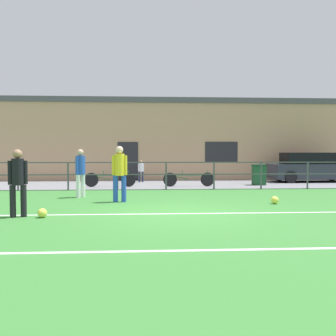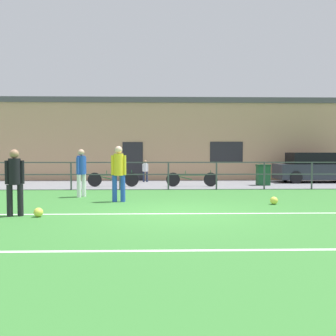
% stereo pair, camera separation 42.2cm
% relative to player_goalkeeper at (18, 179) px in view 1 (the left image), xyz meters
% --- Properties ---
extents(ground, '(60.00, 44.00, 0.04)m').
position_rel_player_goalkeeper_xyz_m(ground, '(3.88, 0.38, -0.94)').
color(ground, '#387A33').
extents(field_line_touchline, '(36.00, 0.11, 0.00)m').
position_rel_player_goalkeeper_xyz_m(field_line_touchline, '(3.88, 0.26, -0.92)').
color(field_line_touchline, white).
rests_on(field_line_touchline, ground).
extents(field_line_hash, '(36.00, 0.11, 0.00)m').
position_rel_player_goalkeeper_xyz_m(field_line_hash, '(3.88, -3.28, -0.92)').
color(field_line_hash, white).
rests_on(field_line_hash, ground).
extents(pavement_strip, '(48.00, 5.00, 0.02)m').
position_rel_player_goalkeeper_xyz_m(pavement_strip, '(3.88, 8.88, -0.91)').
color(pavement_strip, slate).
rests_on(pavement_strip, ground).
extents(perimeter_fence, '(36.07, 0.07, 1.15)m').
position_rel_player_goalkeeper_xyz_m(perimeter_fence, '(3.88, 6.38, -0.17)').
color(perimeter_fence, '#474C51').
rests_on(perimeter_fence, ground).
extents(clubhouse_facade, '(28.00, 2.56, 4.54)m').
position_rel_player_goalkeeper_xyz_m(clubhouse_facade, '(3.88, 12.58, 1.36)').
color(clubhouse_facade, tan).
rests_on(clubhouse_facade, ground).
extents(player_goalkeeper, '(0.43, 0.28, 1.61)m').
position_rel_player_goalkeeper_xyz_m(player_goalkeeper, '(0.00, 0.00, 0.00)').
color(player_goalkeeper, black).
rests_on(player_goalkeeper, ground).
extents(player_striker, '(0.29, 0.40, 1.65)m').
position_rel_player_goalkeeper_xyz_m(player_striker, '(0.81, 3.89, 0.02)').
color(player_striker, white).
rests_on(player_striker, ground).
extents(player_winger, '(0.48, 0.30, 1.74)m').
position_rel_player_goalkeeper_xyz_m(player_winger, '(2.23, 2.60, 0.07)').
color(player_winger, blue).
rests_on(player_winger, ground).
extents(soccer_ball_match, '(0.23, 0.23, 0.23)m').
position_rel_player_goalkeeper_xyz_m(soccer_ball_match, '(6.89, 1.88, -0.80)').
color(soccer_ball_match, '#E5E04C').
rests_on(soccer_ball_match, ground).
extents(soccer_ball_spare, '(0.22, 0.22, 0.22)m').
position_rel_player_goalkeeper_xyz_m(soccer_ball_spare, '(0.59, -0.11, -0.81)').
color(soccer_ball_spare, '#E5E04C').
rests_on(soccer_ball_spare, ground).
extents(spectator_child, '(0.31, 0.20, 1.12)m').
position_rel_player_goalkeeper_xyz_m(spectator_child, '(2.80, 10.22, -0.26)').
color(spectator_child, '#232D4C').
rests_on(spectator_child, pavement_strip).
extents(parked_car_red, '(4.28, 1.81, 1.51)m').
position_rel_player_goalkeeper_xyz_m(parked_car_red, '(11.61, 9.87, -0.18)').
color(parked_car_red, '#282D38').
rests_on(parked_car_red, pavement_strip).
extents(bicycle_parked_0, '(2.26, 0.04, 0.72)m').
position_rel_player_goalkeeper_xyz_m(bicycle_parked_0, '(1.46, 7.58, -0.57)').
color(bicycle_parked_0, black).
rests_on(bicycle_parked_0, pavement_strip).
extents(bicycle_parked_1, '(2.30, 0.04, 0.72)m').
position_rel_player_goalkeeper_xyz_m(bicycle_parked_1, '(4.96, 7.58, -0.57)').
color(bicycle_parked_1, black).
rests_on(bicycle_parked_1, pavement_strip).
extents(trash_bin_0, '(0.60, 0.51, 0.96)m').
position_rel_player_goalkeeper_xyz_m(trash_bin_0, '(8.33, 8.14, -0.41)').
color(trash_bin_0, '#194C28').
rests_on(trash_bin_0, pavement_strip).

